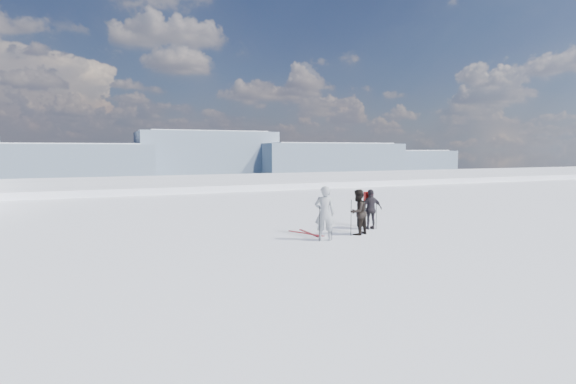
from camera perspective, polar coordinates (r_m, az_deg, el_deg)
name	(u,v)px	position (r m, az deg, el deg)	size (l,w,h in m)	color
lake_basin	(198,255)	(42.92, -11.41, -7.80)	(820.00, 820.00, 71.62)	white
far_mountain_range	(138,160)	(467.41, -18.49, 3.82)	(770.00, 110.00, 53.00)	slate
skier_grey	(325,213)	(15.94, 4.68, -2.70)	(0.71, 0.47, 1.94)	gray
skier_dark	(358,212)	(17.15, 8.86, -2.54)	(0.84, 0.65, 1.73)	black
skier_pack	(371,209)	(18.44, 10.49, -2.17)	(0.95, 0.40, 1.63)	black
backpack	(369,183)	(18.56, 10.21, 1.19)	(0.35, 0.20, 0.50)	red
ski_poles	(352,219)	(17.09, 8.09, -3.36)	(3.31, 1.38, 1.36)	black
skis_loose	(308,233)	(17.31, 2.50, -5.25)	(0.83, 1.70, 0.03)	black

